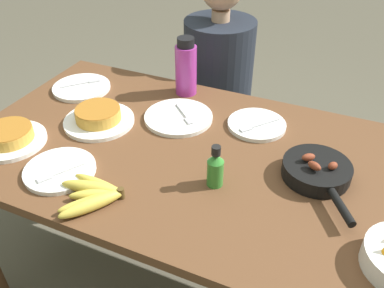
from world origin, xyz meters
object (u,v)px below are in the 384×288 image
object	(u,v)px
empty_plate_mid_edge	(60,170)
empty_plate_far_right	(82,88)
empty_plate_near_front	(257,125)
empty_plate_far_left	(179,117)
skillet	(317,171)
water_bottle	(186,68)
banana_bunch	(94,195)
frittata_plate_center	(99,117)
person_figure	(217,110)
frittata_plate_side	(9,137)
hot_sauce_bottle	(215,168)

from	to	relation	value
empty_plate_mid_edge	empty_plate_far_right	bearing A→B (deg)	119.32
empty_plate_near_front	empty_plate_far_left	bearing A→B (deg)	-166.03
skillet	water_bottle	bearing A→B (deg)	-151.51
skillet	empty_plate_near_front	world-z (taller)	skillet
skillet	empty_plate_near_front	xyz separation A→B (m)	(-0.25, 0.21, -0.02)
banana_bunch	water_bottle	distance (m)	0.71
frittata_plate_center	skillet	bearing A→B (deg)	0.64
frittata_plate_center	empty_plate_far_left	bearing A→B (deg)	28.97
skillet	person_figure	world-z (taller)	person_figure
frittata_plate_side	empty_plate_far_right	distance (m)	0.42
frittata_plate_center	water_bottle	bearing A→B (deg)	59.90
empty_plate_far_right	hot_sauce_bottle	size ratio (longest dim) A/B	1.70
empty_plate_far_left	empty_plate_mid_edge	size ratio (longest dim) A/B	1.15
skillet	hot_sauce_bottle	bearing A→B (deg)	-93.30
skillet	frittata_plate_center	world-z (taller)	skillet
empty_plate_far_left	empty_plate_near_front	bearing A→B (deg)	13.97
frittata_plate_center	frittata_plate_side	world-z (taller)	frittata_plate_center
skillet	water_bottle	world-z (taller)	water_bottle
skillet	hot_sauce_bottle	xyz separation A→B (m)	(-0.28, -0.15, 0.03)
empty_plate_far_left	hot_sauce_bottle	world-z (taller)	hot_sauce_bottle
hot_sauce_bottle	empty_plate_far_right	bearing A→B (deg)	155.67
skillet	frittata_plate_side	bearing A→B (deg)	-108.71
empty_plate_far_left	empty_plate_mid_edge	xyz separation A→B (m)	(-0.21, -0.44, 0.00)
frittata_plate_center	person_figure	size ratio (longest dim) A/B	0.22
frittata_plate_center	empty_plate_far_right	size ratio (longest dim) A/B	1.08
frittata_plate_center	empty_plate_far_right	world-z (taller)	frittata_plate_center
empty_plate_near_front	person_figure	size ratio (longest dim) A/B	0.18
hot_sauce_bottle	empty_plate_mid_edge	bearing A→B (deg)	-162.60
water_bottle	empty_plate_far_right	bearing A→B (deg)	-159.70
water_bottle	empty_plate_far_left	bearing A→B (deg)	-73.38
empty_plate_far_left	water_bottle	xyz separation A→B (m)	(-0.06, 0.20, 0.11)
banana_bunch	hot_sauce_bottle	bearing A→B (deg)	34.88
water_bottle	person_figure	xyz separation A→B (m)	(0.02, 0.34, -0.39)
frittata_plate_center	empty_plate_near_front	xyz separation A→B (m)	(0.55, 0.22, -0.02)
empty_plate_far_right	banana_bunch	bearing A→B (deg)	-50.62
skillet	empty_plate_far_right	distance (m)	1.04
empty_plate_far_right	water_bottle	xyz separation A→B (m)	(0.42, 0.16, 0.11)
hot_sauce_bottle	frittata_plate_side	bearing A→B (deg)	-173.16
empty_plate_mid_edge	person_figure	bearing A→B (deg)	80.36
banana_bunch	person_figure	xyz separation A→B (m)	(-0.01, 1.04, -0.29)
banana_bunch	empty_plate_near_front	bearing A→B (deg)	60.35
frittata_plate_side	hot_sauce_bottle	world-z (taller)	hot_sauce_bottle
banana_bunch	empty_plate_far_right	size ratio (longest dim) A/B	0.87
skillet	empty_plate_far_left	world-z (taller)	skillet
empty_plate_far_left	water_bottle	size ratio (longest dim) A/B	1.08
frittata_plate_side	empty_plate_far_left	xyz separation A→B (m)	(0.47, 0.38, -0.02)
skillet	hot_sauce_bottle	size ratio (longest dim) A/B	2.21
banana_bunch	hot_sauce_bottle	world-z (taller)	hot_sauce_bottle
frittata_plate_center	empty_plate_mid_edge	xyz separation A→B (m)	(0.05, -0.29, -0.02)
empty_plate_far_left	frittata_plate_center	bearing A→B (deg)	-151.03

